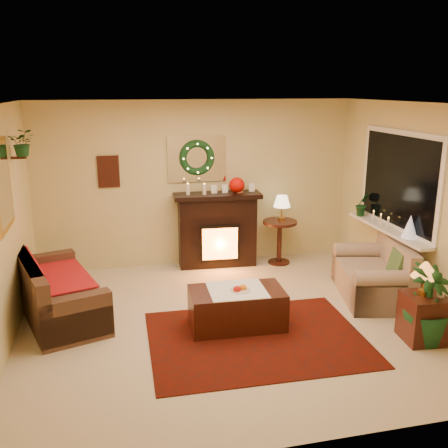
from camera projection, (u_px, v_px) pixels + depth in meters
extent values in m
plane|color=beige|center=(230.00, 322.00, 6.11)|extent=(5.00, 5.00, 0.00)
plane|color=white|center=(231.00, 104.00, 5.43)|extent=(5.00, 5.00, 0.00)
plane|color=#EFD88C|center=(197.00, 184.00, 7.88)|extent=(5.00, 5.00, 0.00)
plane|color=#EFD88C|center=(304.00, 296.00, 3.66)|extent=(5.00, 5.00, 0.00)
plane|color=#EFD88C|center=(0.00, 233.00, 5.22)|extent=(4.50, 4.50, 0.00)
plane|color=#EFD88C|center=(422.00, 208.00, 6.32)|extent=(4.50, 4.50, 0.00)
cube|color=maroon|center=(257.00, 338.00, 5.69)|extent=(2.47, 1.87, 0.01)
cube|color=#4F2B22|center=(58.00, 283.00, 6.18)|extent=(1.31, 1.98, 0.78)
cube|color=#BA0C0D|center=(56.00, 276.00, 6.34)|extent=(0.77, 1.25, 0.02)
cube|color=black|center=(217.00, 232.00, 7.94)|extent=(1.23, 0.45, 1.11)
sphere|color=#D00800|center=(237.00, 185.00, 7.79)|extent=(0.24, 0.24, 0.24)
cylinder|color=white|center=(188.00, 190.00, 7.64)|extent=(0.06, 0.06, 0.18)
cylinder|color=silver|center=(204.00, 189.00, 7.65)|extent=(0.05, 0.05, 0.16)
cube|color=white|center=(197.00, 159.00, 7.76)|extent=(0.92, 0.02, 0.72)
torus|color=#194719|center=(197.00, 158.00, 7.72)|extent=(0.55, 0.11, 0.55)
cube|color=#381E11|center=(109.00, 172.00, 7.50)|extent=(0.32, 0.03, 0.48)
cube|color=gold|center=(2.00, 186.00, 5.39)|extent=(0.03, 0.84, 1.00)
imported|color=#194719|center=(24.00, 156.00, 6.07)|extent=(0.33, 0.28, 0.36)
cube|color=tan|center=(372.00, 267.00, 6.75)|extent=(1.08, 1.51, 0.79)
cube|color=white|center=(399.00, 181.00, 6.76)|extent=(0.03, 1.86, 1.36)
cube|color=black|center=(398.00, 181.00, 6.76)|extent=(0.02, 1.70, 1.22)
cube|color=white|center=(388.00, 229.00, 6.92)|extent=(0.22, 1.86, 0.04)
cone|color=silver|center=(410.00, 227.00, 6.43)|extent=(0.20, 0.20, 0.30)
imported|color=#0D370E|center=(362.00, 203.00, 7.52)|extent=(0.26, 0.21, 0.47)
cylinder|color=black|center=(279.00, 244.00, 8.08)|extent=(0.71, 0.71, 0.71)
cone|color=beige|center=(282.00, 211.00, 7.94)|extent=(0.27, 0.27, 0.42)
cube|color=#402916|center=(424.00, 318.00, 5.61)|extent=(0.48, 0.48, 0.54)
cone|color=orange|center=(425.00, 278.00, 5.51)|extent=(0.30, 0.30, 0.45)
cube|color=#4C241C|center=(237.00, 310.00, 5.94)|extent=(1.13, 0.65, 0.47)
cylinder|color=silver|center=(240.00, 292.00, 5.85)|extent=(0.25, 0.25, 0.06)
imported|color=#1A3315|center=(428.00, 305.00, 5.51)|extent=(2.02, 2.02, 2.73)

